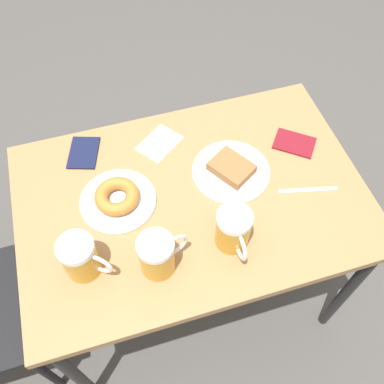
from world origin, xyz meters
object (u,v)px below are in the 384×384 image
at_px(napkin_folded, 160,143).
at_px(fork, 308,190).
at_px(plate_with_cake, 231,170).
at_px(passport_far_edge, 84,153).
at_px(plate_with_donut, 117,198).
at_px(passport_near_edge, 294,143).
at_px(beer_mug_right, 158,255).
at_px(beer_mug_left, 233,230).
at_px(beer_mug_center, 81,258).

relative_size(napkin_folded, fork, 0.94).
height_order(plate_with_cake, passport_far_edge, plate_with_cake).
bearing_deg(plate_with_donut, passport_far_edge, 18.24).
distance_m(plate_with_cake, passport_near_edge, 0.24).
height_order(beer_mug_right, napkin_folded, beer_mug_right).
xyz_separation_m(napkin_folded, passport_near_edge, (-0.12, -0.41, 0.00)).
xyz_separation_m(plate_with_cake, beer_mug_left, (-0.22, 0.08, 0.05)).
distance_m(beer_mug_right, napkin_folded, 0.42).
height_order(plate_with_cake, plate_with_donut, plate_with_donut).
distance_m(beer_mug_left, beer_mug_center, 0.40).
xyz_separation_m(beer_mug_right, passport_far_edge, (0.44, 0.13, -0.06)).
bearing_deg(beer_mug_center, plate_with_donut, -34.47).
bearing_deg(beer_mug_right, beer_mug_left, -86.67).
bearing_deg(plate_with_donut, fork, -102.72).
xyz_separation_m(beer_mug_right, fork, (0.10, -0.48, -0.06)).
relative_size(plate_with_donut, passport_near_edge, 1.45).
bearing_deg(fork, plate_with_donut, 77.28).
height_order(napkin_folded, passport_near_edge, passport_near_edge).
bearing_deg(passport_near_edge, plate_with_donut, 95.15).
xyz_separation_m(beer_mug_center, passport_near_edge, (0.23, -0.71, -0.06)).
relative_size(plate_with_cake, beer_mug_left, 1.70).
height_order(beer_mug_center, passport_near_edge, beer_mug_center).
xyz_separation_m(beer_mug_left, passport_near_edge, (0.27, -0.31, -0.06)).
xyz_separation_m(fork, passport_far_edge, (0.33, 0.62, 0.00)).
xyz_separation_m(fork, passport_near_edge, (0.18, -0.04, 0.00)).
bearing_deg(beer_mug_right, plate_with_donut, 15.98).
relative_size(plate_with_cake, plate_with_donut, 1.07).
bearing_deg(plate_with_donut, passport_near_edge, -84.85).
height_order(beer_mug_center, passport_far_edge, beer_mug_center).
height_order(beer_mug_left, beer_mug_right, same).
bearing_deg(napkin_folded, plate_with_donut, 136.11).
xyz_separation_m(plate_with_donut, beer_mug_center, (-0.18, 0.12, 0.05)).
xyz_separation_m(beer_mug_right, passport_near_edge, (0.28, -0.52, -0.06)).
bearing_deg(beer_mug_center, passport_near_edge, -71.81).
bearing_deg(beer_mug_left, beer_mug_right, 93.33).
bearing_deg(beer_mug_left, passport_far_edge, 38.92).
relative_size(plate_with_donut, beer_mug_right, 1.62).
height_order(plate_with_cake, fork, plate_with_cake).
height_order(beer_mug_left, passport_near_edge, beer_mug_left).
xyz_separation_m(plate_with_donut, beer_mug_right, (-0.23, -0.07, 0.05)).
relative_size(plate_with_cake, fork, 1.36).
bearing_deg(passport_near_edge, beer_mug_center, 108.19).
relative_size(beer_mug_right, passport_far_edge, 0.93).
xyz_separation_m(beer_mug_center, beer_mug_right, (-0.05, -0.19, 0.00)).
height_order(beer_mug_center, beer_mug_right, same).
bearing_deg(beer_mug_right, napkin_folded, -14.53).
bearing_deg(fork, plate_with_cake, 57.04).
bearing_deg(passport_near_edge, plate_with_cake, 101.74).
height_order(plate_with_cake, beer_mug_left, beer_mug_left).
relative_size(beer_mug_right, passport_near_edge, 0.89).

